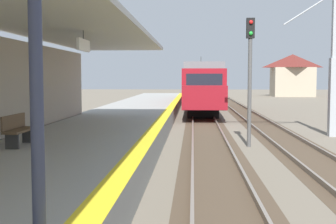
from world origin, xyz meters
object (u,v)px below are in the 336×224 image
catenary_pylon_far_side (328,61)px  platform_bench (18,129)px  distant_trackside_house (292,74)px  approaching_train (202,86)px  rail_signal_post (250,68)px

catenary_pylon_far_side → platform_bench: size_ratio=4.69×
platform_bench → distant_trackside_house: 60.54m
approaching_train → rail_signal_post: (1.57, -19.16, 1.02)m
rail_signal_post → catenary_pylon_far_side: catenary_pylon_far_side is taller
rail_signal_post → distant_trackside_house: bearing=75.9°
rail_signal_post → distant_trackside_house: (12.82, 51.07, 0.14)m
rail_signal_post → platform_bench: bearing=-140.1°
distant_trackside_house → rail_signal_post: bearing=-104.1°
platform_bench → distant_trackside_house: bearing=70.7°
platform_bench → rail_signal_post: bearing=39.9°
approaching_train → distant_trackside_house: bearing=65.7°
approaching_train → rail_signal_post: rail_signal_post is taller
approaching_train → platform_bench: 25.83m
approaching_train → distant_trackside_house: (14.39, 31.91, 1.16)m
approaching_train → catenary_pylon_far_side: catenary_pylon_far_side is taller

